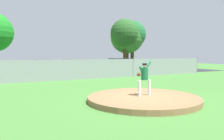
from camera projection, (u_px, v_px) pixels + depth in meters
name	position (u px, v px, depth m)	size (l,w,h in m)	color
ground_plane	(93.00, 86.00, 15.61)	(80.00, 80.00, 0.00)	#427A33
asphalt_strip	(61.00, 76.00, 23.10)	(44.00, 7.00, 0.01)	#2B2B2D
pitchers_mound	(143.00, 99.00, 10.32)	(5.20, 5.20, 0.24)	olive
pitcher_youth	(144.00, 76.00, 10.40)	(0.79, 0.32, 1.64)	silver
baseball	(138.00, 93.00, 10.90)	(0.07, 0.07, 0.07)	white
chainlink_fence	(75.00, 70.00, 19.08)	(30.14, 0.07, 1.86)	gray
parked_car_silver	(45.00, 68.00, 22.23)	(2.18, 4.59, 1.66)	#B7BABF
parked_car_slate	(119.00, 66.00, 26.32)	(2.19, 4.44, 1.74)	slate
parked_car_charcoal	(149.00, 66.00, 27.95)	(2.19, 4.69, 1.53)	#232328
parked_car_white	(74.00, 68.00, 23.31)	(2.08, 4.64, 1.67)	silver
tree_broad_left	(125.00, 33.00, 34.02)	(4.33, 4.33, 7.68)	#4C331E
tree_slender_far	(127.00, 37.00, 35.61)	(5.36, 5.36, 7.73)	#4C331E
tree_bushy_near	(132.00, 35.00, 35.61)	(4.38, 4.38, 7.64)	#4C331E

